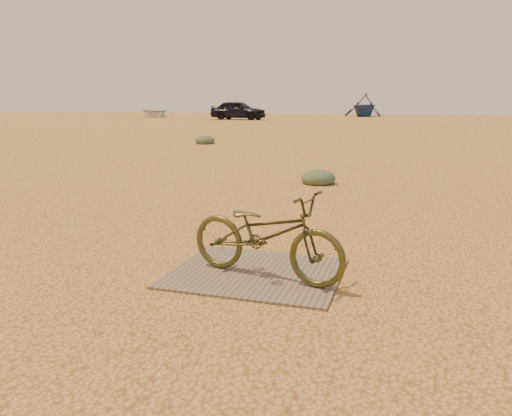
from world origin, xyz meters
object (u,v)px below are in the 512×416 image
(bicycle, at_px, (266,234))
(plywood_board, at_px, (256,273))
(boat_near_left, at_px, (154,112))
(boat_far_left, at_px, (364,105))
(car, at_px, (238,110))

(bicycle, bearing_deg, plywood_board, 62.98)
(boat_near_left, distance_m, boat_far_left, 21.51)
(boat_near_left, bearing_deg, bicycle, -83.12)
(boat_near_left, bearing_deg, boat_far_left, -3.90)
(bicycle, height_order, boat_far_left, boat_far_left)
(car, bearing_deg, bicycle, -155.49)
(plywood_board, distance_m, bicycle, 0.42)
(plywood_board, height_order, boat_far_left, boat_far_left)
(plywood_board, distance_m, boat_far_left, 49.22)
(car, bearing_deg, plywood_board, -155.60)
(car, xyz_separation_m, boat_near_left, (-10.88, 5.07, -0.28))
(bicycle, relative_size, boat_far_left, 0.32)
(boat_near_left, bearing_deg, car, -47.98)
(car, relative_size, boat_far_left, 1.05)
(bicycle, distance_m, car, 39.39)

